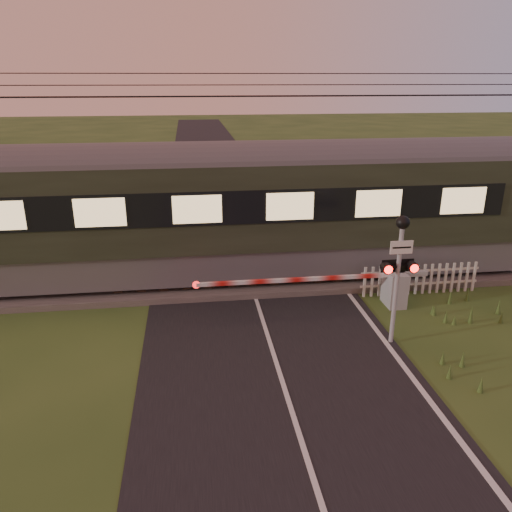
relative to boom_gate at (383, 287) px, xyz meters
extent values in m
plane|color=#2C491C|center=(-3.44, -3.99, -0.55)|extent=(160.00, 160.00, 0.00)
cube|color=black|center=(-3.44, -3.99, -0.54)|extent=(6.00, 140.00, 0.02)
cube|color=#47423D|center=(-3.44, 2.51, -0.49)|extent=(140.00, 3.40, 0.24)
cube|color=slate|center=(-3.44, 1.79, -0.29)|extent=(140.00, 0.08, 0.14)
cube|color=slate|center=(-3.44, 3.23, -0.29)|extent=(140.00, 0.08, 0.14)
cube|color=#2D2116|center=(-3.44, 2.51, -0.36)|extent=(0.24, 2.20, 0.06)
cylinder|color=black|center=(-3.44, 2.21, 4.95)|extent=(120.00, 0.02, 0.02)
cylinder|color=black|center=(-3.44, 2.81, 4.95)|extent=(120.00, 0.02, 0.02)
cylinder|color=black|center=(-3.44, 2.51, 5.55)|extent=(120.00, 0.02, 0.02)
cylinder|color=black|center=(-3.44, 2.51, 5.25)|extent=(120.00, 0.02, 0.02)
cube|color=slate|center=(-5.00, 2.51, 0.27)|extent=(19.76, 2.61, 0.98)
cube|color=black|center=(-5.00, 2.51, 1.98)|extent=(20.58, 2.84, 2.45)
cylinder|color=#4C4C4F|center=(-5.00, 2.51, 3.21)|extent=(20.58, 0.99, 0.99)
cube|color=#FFD893|center=(-5.00, 1.04, 2.10)|extent=(17.70, 0.04, 0.76)
cube|color=gray|center=(0.33, 0.00, -0.06)|extent=(0.49, 0.75, 0.98)
cylinder|color=gray|center=(0.19, 0.00, -0.06)|extent=(0.11, 0.11, 0.98)
cube|color=gray|center=(0.81, 0.00, 0.35)|extent=(0.80, 0.14, 0.14)
cube|color=red|center=(-2.46, 0.00, 0.35)|extent=(5.32, 0.10, 0.10)
cylinder|color=red|center=(-5.12, 0.00, 0.35)|extent=(0.20, 0.04, 0.20)
cylinder|color=gray|center=(-0.55, -2.01, 0.87)|extent=(0.10, 0.10, 2.85)
cube|color=white|center=(-0.55, -2.07, 1.87)|extent=(0.52, 0.03, 0.30)
sphere|color=black|center=(-0.55, -2.01, 2.43)|extent=(0.30, 0.30, 0.30)
cube|color=black|center=(-0.55, -2.01, 1.40)|extent=(0.71, 0.06, 0.06)
cylinder|color=#FF140C|center=(-0.86, -2.19, 1.40)|extent=(0.19, 0.02, 0.19)
cylinder|color=#FF140C|center=(-0.25, -2.19, 1.40)|extent=(0.19, 0.02, 0.19)
cube|color=black|center=(-0.55, -1.96, 1.40)|extent=(0.76, 0.02, 0.30)
cube|color=silver|center=(1.36, 0.64, -0.25)|extent=(3.58, 0.04, 0.06)
cube|color=silver|center=(1.36, 0.64, 0.16)|extent=(3.58, 0.04, 0.06)
camera|label=1|loc=(-5.17, -12.07, 5.44)|focal=35.00mm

